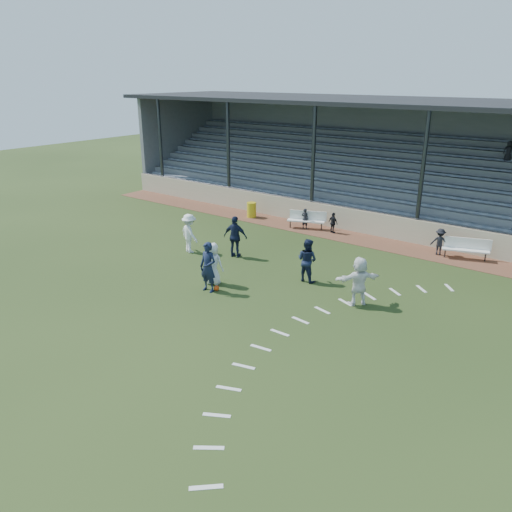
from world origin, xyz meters
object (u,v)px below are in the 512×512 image
(bench_left, at_px, (307,218))
(player_navy_lead, at_px, (208,267))
(trash_bin, at_px, (252,210))
(football, at_px, (217,288))
(bench_right, at_px, (467,247))
(player_white_lead, at_px, (213,264))

(bench_left, height_order, player_navy_lead, player_navy_lead)
(trash_bin, xyz_separation_m, player_navy_lead, (5.07, -9.35, 0.53))
(football, bearing_deg, bench_right, 54.71)
(player_white_lead, bearing_deg, bench_right, -141.93)
(player_white_lead, height_order, player_navy_lead, player_navy_lead)
(bench_left, xyz_separation_m, bench_right, (8.23, 0.27, 0.00))
(trash_bin, distance_m, player_navy_lead, 10.65)
(bench_left, bearing_deg, football, -103.07)
(bench_right, height_order, player_navy_lead, player_navy_lead)
(football, xyz_separation_m, player_white_lead, (-0.55, 0.45, 0.75))
(trash_bin, height_order, player_white_lead, player_white_lead)
(bench_left, distance_m, football, 9.33)
(trash_bin, xyz_separation_m, football, (5.30, -9.16, -0.35))
(player_white_lead, bearing_deg, player_navy_lead, 103.39)
(bench_left, distance_m, player_navy_lead, 9.47)
(bench_right, height_order, player_white_lead, player_white_lead)
(bench_right, relative_size, trash_bin, 2.32)
(football, height_order, player_navy_lead, player_navy_lead)
(football, distance_m, player_white_lead, 1.03)
(football, bearing_deg, trash_bin, 120.06)
(football, height_order, player_white_lead, player_white_lead)
(bench_right, distance_m, trash_bin, 12.00)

